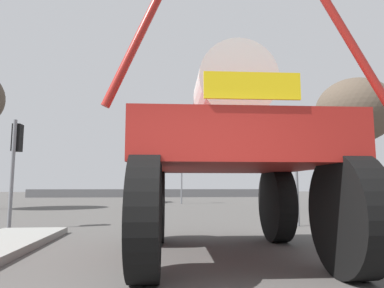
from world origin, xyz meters
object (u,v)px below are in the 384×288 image
(oversize_sprayer, at_px, (228,154))
(sedan_ahead, at_px, (146,193))
(traffic_signal_near_left, at_px, (16,149))
(traffic_signal_near_right, at_px, (293,151))
(bare_tree_right, at_px, (355,111))
(traffic_signal_far_left, at_px, (181,165))

(oversize_sprayer, relative_size, sedan_ahead, 1.21)
(sedan_ahead, bearing_deg, oversize_sprayer, -175.96)
(sedan_ahead, xyz_separation_m, traffic_signal_near_left, (-3.34, -16.76, 1.64))
(sedan_ahead, xyz_separation_m, traffic_signal_near_right, (5.36, -16.76, 1.66))
(sedan_ahead, bearing_deg, bare_tree_right, -137.02)
(sedan_ahead, relative_size, bare_tree_right, 0.61)
(sedan_ahead, height_order, traffic_signal_near_right, traffic_signal_near_right)
(bare_tree_right, bearing_deg, traffic_signal_far_left, 134.14)
(sedan_ahead, height_order, bare_tree_right, bare_tree_right)
(oversize_sprayer, height_order, sedan_ahead, oversize_sprayer)
(bare_tree_right, bearing_deg, traffic_signal_near_left, -158.22)
(traffic_signal_near_left, bearing_deg, sedan_ahead, 78.72)
(oversize_sprayer, height_order, traffic_signal_near_right, oversize_sprayer)
(traffic_signal_near_left, xyz_separation_m, bare_tree_right, (14.34, 5.73, 2.72))
(traffic_signal_near_right, bearing_deg, traffic_signal_near_left, 180.00)
(oversize_sprayer, height_order, traffic_signal_near_left, oversize_sprayer)
(traffic_signal_near_left, xyz_separation_m, traffic_signal_far_left, (5.95, 14.38, 0.45))
(oversize_sprayer, relative_size, traffic_signal_near_right, 1.54)
(sedan_ahead, bearing_deg, traffic_signal_near_left, 166.78)
(oversize_sprayer, xyz_separation_m, traffic_signal_near_right, (3.11, 4.69, 0.54))
(traffic_signal_far_left, distance_m, bare_tree_right, 12.26)
(oversize_sprayer, xyz_separation_m, bare_tree_right, (8.75, 10.42, 3.24))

